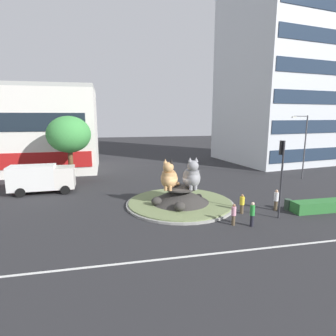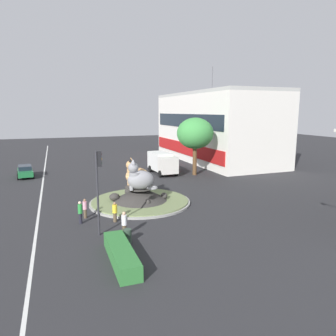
{
  "view_description": "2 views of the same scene",
  "coord_description": "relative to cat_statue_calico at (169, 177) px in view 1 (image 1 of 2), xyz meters",
  "views": [
    {
      "loc": [
        -5.85,
        -22.48,
        7.72
      ],
      "look_at": [
        -0.6,
        2.28,
        2.89
      ],
      "focal_mm": 29.33,
      "sensor_mm": 36.0,
      "label": 1
    },
    {
      "loc": [
        27.73,
        -7.29,
        8.57
      ],
      "look_at": [
        1.93,
        2.1,
        3.56
      ],
      "focal_mm": 33.47,
      "sensor_mm": 36.0,
      "label": 2
    }
  ],
  "objects": [
    {
      "name": "cat_statue_grey",
      "position": [
        1.96,
        -0.2,
        0.04
      ],
      "size": [
        1.97,
        2.78,
        2.76
      ],
      "rotation": [
        0.0,
        0.0,
        -1.69
      ],
      "color": "gray",
      "rests_on": "roundabout_island"
    },
    {
      "name": "ground_plane",
      "position": [
        1.0,
        0.1,
        -2.54
      ],
      "size": [
        160.0,
        160.0,
        0.0
      ],
      "primitive_type": "plane",
      "color": "#28282B"
    },
    {
      "name": "delivery_box_truck",
      "position": [
        -11.72,
        6.66,
        -0.95
      ],
      "size": [
        6.26,
        2.76,
        2.85
      ],
      "rotation": [
        0.0,
        0.0,
        0.04
      ],
      "color": "silver",
      "rests_on": "ground"
    },
    {
      "name": "clipped_hedge_strip",
      "position": [
        12.02,
        -3.98,
        -2.09
      ],
      "size": [
        5.21,
        1.2,
        0.9
      ],
      "primitive_type": "cube",
      "color": "#2D7033",
      "rests_on": "ground"
    },
    {
      "name": "office_tower",
      "position": [
        22.48,
        20.17,
        11.9
      ],
      "size": [
        16.99,
        17.59,
        28.87
      ],
      "rotation": [
        0.0,
        0.0,
        0.15
      ],
      "color": "silver",
      "rests_on": "ground"
    },
    {
      "name": "streetlight_arm",
      "position": [
        18.21,
        6.78,
        1.96
      ],
      "size": [
        2.25,
        0.32,
        7.78
      ],
      "rotation": [
        0.0,
        0.0,
        3.2
      ],
      "color": "#4C4C51",
      "rests_on": "ground"
    },
    {
      "name": "pedestrian_yellow_shirt",
      "position": [
        5.29,
        -3.09,
        -1.7
      ],
      "size": [
        0.38,
        0.38,
        1.6
      ],
      "rotation": [
        0.0,
        0.0,
        1.58
      ],
      "color": "brown",
      "rests_on": "ground"
    },
    {
      "name": "cat_statue_calico",
      "position": [
        0.0,
        0.0,
        0.0
      ],
      "size": [
        2.26,
        2.64,
        2.64
      ],
      "rotation": [
        0.0,
        0.0,
        -1.92
      ],
      "color": "tan",
      "rests_on": "roundabout_island"
    },
    {
      "name": "roundabout_island",
      "position": [
        0.98,
        0.08,
        -1.93
      ],
      "size": [
        9.45,
        9.45,
        1.57
      ],
      "color": "gray",
      "rests_on": "ground"
    },
    {
      "name": "broadleaf_tree_behind_island",
      "position": [
        -9.38,
        10.53,
        3.07
      ],
      "size": [
        4.88,
        4.88,
        7.73
      ],
      "color": "brown",
      "rests_on": "ground"
    },
    {
      "name": "lane_centreline",
      "position": [
        1.0,
        -8.83,
        -2.53
      ],
      "size": [
        112.0,
        0.2,
        0.01
      ],
      "primitive_type": "cube",
      "color": "silver",
      "rests_on": "ground"
    },
    {
      "name": "litter_bin",
      "position": [
        9.47,
        -3.05,
        -2.09
      ],
      "size": [
        0.56,
        0.56,
        0.9
      ],
      "color": "#2D4233",
      "rests_on": "ground"
    },
    {
      "name": "pedestrian_pink_shirt",
      "position": [
        3.58,
        -5.19,
        -1.69
      ],
      "size": [
        0.33,
        0.33,
        1.6
      ],
      "rotation": [
        0.0,
        0.0,
        1.42
      ],
      "color": "brown",
      "rests_on": "ground"
    },
    {
      "name": "pedestrian_white_shirt",
      "position": [
        8.38,
        -3.01,
        -1.6
      ],
      "size": [
        0.36,
        0.36,
        1.77
      ],
      "rotation": [
        0.0,
        0.0,
        0.93
      ],
      "color": "brown",
      "rests_on": "ground"
    },
    {
      "name": "pedestrian_green_shirt",
      "position": [
        4.77,
        -5.66,
        -1.58
      ],
      "size": [
        0.33,
        0.33,
        1.78
      ],
      "rotation": [
        0.0,
        0.0,
        4.13
      ],
      "color": "black",
      "rests_on": "ground"
    },
    {
      "name": "traffic_light_mast",
      "position": [
        7.59,
        -4.52,
        1.54
      ],
      "size": [
        0.32,
        0.46,
        5.93
      ],
      "rotation": [
        0.0,
        0.0,
        1.55
      ],
      "color": "#2D2D33",
      "rests_on": "ground"
    }
  ]
}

